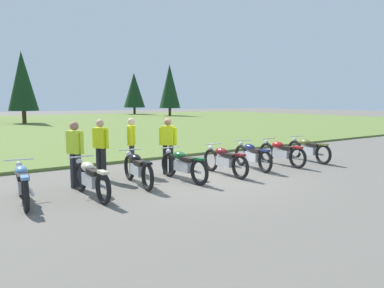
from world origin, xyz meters
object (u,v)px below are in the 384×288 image
Objects in this scene: motorcycle_sky_blue at (22,183)px; motorcycle_maroon at (225,160)px; motorcycle_british_green at (183,165)px; motorcycle_olive at (308,149)px; motorcycle_navy at (252,155)px; rider_with_back_turned at (168,143)px; rider_in_hivis_vest at (75,151)px; rider_checking_bike at (101,146)px; motorcycle_black at (138,168)px; rider_near_row_end at (132,142)px; motorcycle_cream at (91,178)px; motorcycle_red at (281,152)px.

motorcycle_sky_blue is 1.00× the size of motorcycle_maroon.
motorcycle_british_green and motorcycle_olive have the same top height.
motorcycle_navy is (2.77, 0.19, 0.00)m from motorcycle_british_green.
motorcycle_sky_blue is at bearing -179.23° from motorcycle_navy.
motorcycle_olive is at bearing -9.21° from rider_with_back_turned.
motorcycle_british_green is 1.26× the size of rider_in_hivis_vest.
motorcycle_maroon is 1.26× the size of rider_checking_bike.
motorcycle_navy is 1.25× the size of rider_checking_bike.
motorcycle_maroon is at bearing -11.45° from rider_in_hivis_vest.
motorcycle_olive is 1.25× the size of rider_in_hivis_vest.
motorcycle_black is 1.26× the size of rider_checking_bike.
motorcycle_olive is (6.70, -0.13, 0.00)m from motorcycle_black.
motorcycle_british_green is 1.88m from rider_near_row_end.
rider_checking_bike reaches higher than motorcycle_sky_blue.
motorcycle_sky_blue is 2.68m from rider_checking_bike.
motorcycle_olive is 6.40m from rider_near_row_end.
motorcycle_black is 1.00× the size of motorcycle_maroon.
motorcycle_cream is 2.76m from rider_near_row_end.
rider_near_row_end is (0.51, 1.42, 0.51)m from motorcycle_black.
motorcycle_red is at bearing 1.71° from motorcycle_british_green.
rider_with_back_turned is at bearing 83.75° from motorcycle_british_green.
motorcycle_cream and motorcycle_red have the same top height.
motorcycle_sky_blue is at bearing -154.65° from rider_near_row_end.
rider_checking_bike is at bearing 169.52° from motorcycle_olive.
motorcycle_black is at bearing 2.82° from motorcycle_sky_blue.
rider_with_back_turned is at bearing 11.96° from motorcycle_sky_blue.
motorcycle_cream is 1.00× the size of motorcycle_red.
rider_in_hivis_vest reaches higher than motorcycle_british_green.
motorcycle_british_green is 1.00× the size of motorcycle_olive.
rider_with_back_turned is (-2.67, 0.79, 0.51)m from motorcycle_navy.
rider_near_row_end is at bearing 24.03° from rider_in_hivis_vest.
rider_near_row_end and rider_checking_bike have the same top height.
motorcycle_cream is 1.50m from motorcycle_black.
rider_in_hivis_vest reaches higher than motorcycle_olive.
motorcycle_british_green is 1.10m from rider_with_back_turned.
motorcycle_red is at bearing 3.59° from motorcycle_maroon.
motorcycle_cream is 1.00× the size of motorcycle_british_green.
rider_in_hivis_vest reaches higher than motorcycle_maroon.
rider_checking_bike is (2.26, 1.35, 0.51)m from motorcycle_sky_blue.
motorcycle_black is 5.31m from motorcycle_red.
rider_checking_bike reaches higher than motorcycle_black.
motorcycle_red is 1.40m from motorcycle_olive.
rider_near_row_end reaches higher than motorcycle_olive.
motorcycle_sky_blue is at bearing -152.81° from rider_in_hivis_vest.
rider_in_hivis_vest is (-1.43, 0.56, 0.51)m from motorcycle_black.
rider_near_row_end is at bearing 141.99° from motorcycle_maroon.
rider_checking_bike is (-4.55, 1.26, 0.51)m from motorcycle_navy.
motorcycle_cream is at bearing -174.45° from motorcycle_british_green.
rider_in_hivis_vest reaches higher than motorcycle_cream.
rider_in_hivis_vest is 1.00× the size of rider_with_back_turned.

